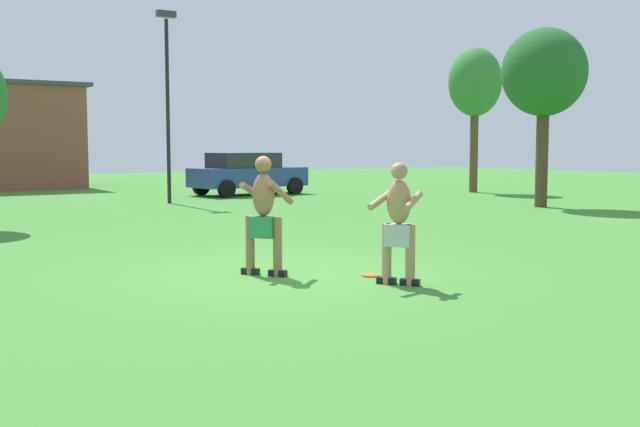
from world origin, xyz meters
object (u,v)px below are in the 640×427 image
player_in_gray (399,221)px  tree_behind_players (544,74)px  car_blue_near_post (247,173)px  tree_right_field (475,84)px  lamp_post (167,87)px  player_with_cap (264,210)px  frisbee (371,275)px

player_in_gray → tree_behind_players: size_ratio=0.31×
car_blue_near_post → tree_right_field: 9.57m
lamp_post → tree_behind_players: (8.97, -7.34, 0.28)m
tree_behind_players → tree_right_field: bearing=62.6°
player_in_gray → car_blue_near_post: (6.52, 17.44, -0.03)m
player_in_gray → tree_behind_players: 14.22m
player_with_cap → tree_behind_players: bearing=25.8°
player_in_gray → frisbee: 1.12m
player_with_cap → lamp_post: 14.24m
player_with_cap → lamp_post: lamp_post is taller
frisbee → player_with_cap: bearing=144.9°
player_in_gray → tree_right_field: 20.70m
player_with_cap → tree_behind_players: size_ratio=0.32×
player_with_cap → car_blue_near_post: player_with_cap is taller
car_blue_near_post → tree_right_field: tree_right_field is taller
frisbee → lamp_post: size_ratio=0.04×
player_in_gray → tree_behind_players: bearing=33.9°
player_in_gray → frisbee: player_in_gray is taller
player_in_gray → tree_behind_players: (11.51, 7.74, 3.11)m
frisbee → lamp_post: 15.01m
lamp_post → tree_behind_players: 11.59m
frisbee → tree_behind_players: size_ratio=0.05×
car_blue_near_post → tree_behind_players: tree_behind_players is taller
player_in_gray → lamp_post: 15.56m
tree_right_field → car_blue_near_post: bearing=157.8°
car_blue_near_post → frisbee: bearing=-111.1°
tree_right_field → lamp_post: bearing=175.3°
tree_right_field → tree_behind_players: (-3.28, -6.33, -0.29)m
player_with_cap → player_in_gray: (1.17, -1.61, -0.09)m
lamp_post → car_blue_near_post: bearing=30.7°
player_with_cap → lamp_post: (3.72, 13.47, 2.74)m
player_with_cap → car_blue_near_post: bearing=64.1°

